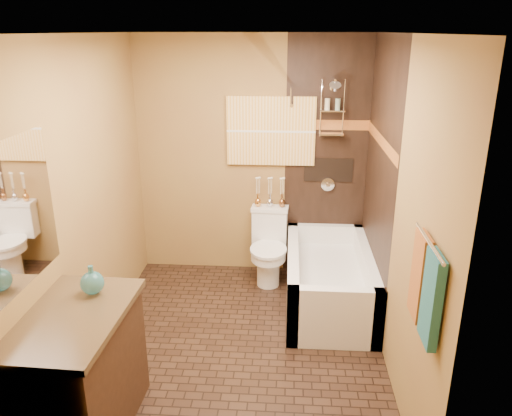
# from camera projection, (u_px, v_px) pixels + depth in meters

# --- Properties ---
(floor) EXTENTS (3.00, 3.00, 0.00)m
(floor) POSITION_uv_depth(u_px,v_px,m) (239.00, 346.00, 4.21)
(floor) COLOR black
(floor) RESTS_ON ground
(wall_left) EXTENTS (0.02, 3.00, 2.50)m
(wall_left) POSITION_uv_depth(u_px,v_px,m) (83.00, 203.00, 3.87)
(wall_left) COLOR olive
(wall_left) RESTS_ON floor
(wall_right) EXTENTS (0.02, 3.00, 2.50)m
(wall_right) POSITION_uv_depth(u_px,v_px,m) (397.00, 211.00, 3.72)
(wall_right) COLOR olive
(wall_right) RESTS_ON floor
(wall_back) EXTENTS (2.40, 0.02, 2.50)m
(wall_back) POSITION_uv_depth(u_px,v_px,m) (252.00, 159.00, 5.20)
(wall_back) COLOR olive
(wall_back) RESTS_ON floor
(wall_front) EXTENTS (2.40, 0.02, 2.50)m
(wall_front) POSITION_uv_depth(u_px,v_px,m) (204.00, 312.00, 2.38)
(wall_front) COLOR olive
(wall_front) RESTS_ON floor
(ceiling) EXTENTS (3.00, 3.00, 0.00)m
(ceiling) POSITION_uv_depth(u_px,v_px,m) (234.00, 33.00, 3.37)
(ceiling) COLOR silver
(ceiling) RESTS_ON wall_back
(alcove_tile_back) EXTENTS (0.85, 0.01, 2.50)m
(alcove_tile_back) POSITION_uv_depth(u_px,v_px,m) (326.00, 161.00, 5.14)
(alcove_tile_back) COLOR black
(alcove_tile_back) RESTS_ON wall_back
(alcove_tile_right) EXTENTS (0.01, 1.50, 2.50)m
(alcove_tile_right) POSITION_uv_depth(u_px,v_px,m) (379.00, 182.00, 4.42)
(alcove_tile_right) COLOR black
(alcove_tile_right) RESTS_ON wall_right
(mosaic_band_back) EXTENTS (0.85, 0.01, 0.10)m
(mosaic_band_back) POSITION_uv_depth(u_px,v_px,m) (328.00, 125.00, 5.01)
(mosaic_band_back) COLOR #98491B
(mosaic_band_back) RESTS_ON alcove_tile_back
(mosaic_band_right) EXTENTS (0.01, 1.50, 0.10)m
(mosaic_band_right) POSITION_uv_depth(u_px,v_px,m) (381.00, 141.00, 4.30)
(mosaic_band_right) COLOR #98491B
(mosaic_band_right) RESTS_ON alcove_tile_right
(alcove_niche) EXTENTS (0.50, 0.01, 0.25)m
(alcove_niche) POSITION_uv_depth(u_px,v_px,m) (328.00, 170.00, 5.17)
(alcove_niche) COLOR black
(alcove_niche) RESTS_ON alcove_tile_back
(shower_fixtures) EXTENTS (0.24, 0.33, 1.16)m
(shower_fixtures) POSITION_uv_depth(u_px,v_px,m) (332.00, 122.00, 4.90)
(shower_fixtures) COLOR silver
(shower_fixtures) RESTS_ON floor
(curtain_rod) EXTENTS (0.03, 1.55, 0.03)m
(curtain_rod) POSITION_uv_depth(u_px,v_px,m) (292.00, 93.00, 4.21)
(curtain_rod) COLOR silver
(curtain_rod) RESTS_ON wall_back
(towel_bar) EXTENTS (0.02, 0.55, 0.02)m
(towel_bar) POSITION_uv_depth(u_px,v_px,m) (429.00, 242.00, 2.67)
(towel_bar) COLOR silver
(towel_bar) RESTS_ON wall_right
(towel_teal) EXTENTS (0.05, 0.22, 0.52)m
(towel_teal) POSITION_uv_depth(u_px,v_px,m) (432.00, 299.00, 2.63)
(towel_teal) COLOR #1B515A
(towel_teal) RESTS_ON towel_bar
(towel_rust) EXTENTS (0.05, 0.22, 0.52)m
(towel_rust) POSITION_uv_depth(u_px,v_px,m) (420.00, 276.00, 2.88)
(towel_rust) COLOR #9A581C
(towel_rust) RESTS_ON towel_bar
(sunset_painting) EXTENTS (0.90, 0.04, 0.70)m
(sunset_painting) POSITION_uv_depth(u_px,v_px,m) (271.00, 131.00, 5.06)
(sunset_painting) COLOR gold
(sunset_painting) RESTS_ON wall_back
(vanity_mirror) EXTENTS (0.01, 1.00, 0.90)m
(vanity_mirror) POSITION_uv_depth(u_px,v_px,m) (11.00, 220.00, 2.85)
(vanity_mirror) COLOR white
(vanity_mirror) RESTS_ON wall_left
(bathtub) EXTENTS (0.80, 1.50, 0.55)m
(bathtub) POSITION_uv_depth(u_px,v_px,m) (329.00, 284.00, 4.79)
(bathtub) COLOR white
(bathtub) RESTS_ON floor
(toilet) EXTENTS (0.40, 0.58, 0.76)m
(toilet) POSITION_uv_depth(u_px,v_px,m) (269.00, 246.00, 5.22)
(toilet) COLOR white
(toilet) RESTS_ON floor
(vanity) EXTENTS (0.65, 1.02, 0.88)m
(vanity) POSITION_uv_depth(u_px,v_px,m) (78.00, 375.00, 3.18)
(vanity) COLOR black
(vanity) RESTS_ON floor
(teal_bottle) EXTENTS (0.16, 0.16, 0.25)m
(teal_bottle) POSITION_uv_depth(u_px,v_px,m) (92.00, 280.00, 3.25)
(teal_bottle) COLOR #28727A
(teal_bottle) RESTS_ON vanity
(bud_vases) EXTENTS (0.32, 0.07, 0.31)m
(bud_vases) POSITION_uv_depth(u_px,v_px,m) (270.00, 191.00, 5.19)
(bud_vases) COLOR gold
(bud_vases) RESTS_ON toilet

